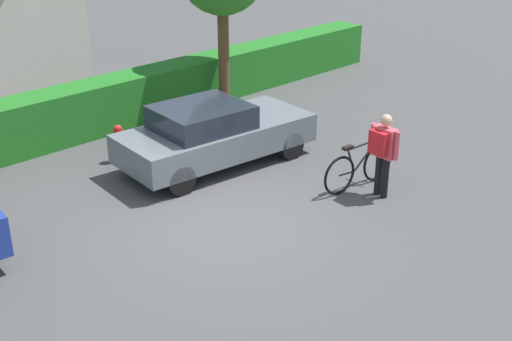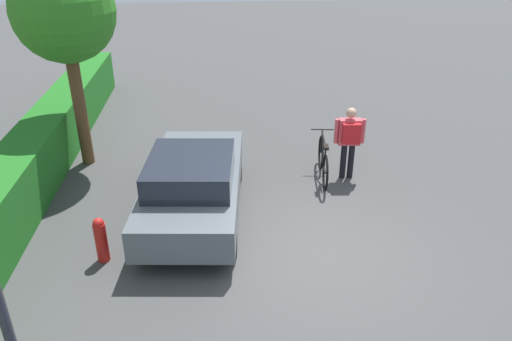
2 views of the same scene
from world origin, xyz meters
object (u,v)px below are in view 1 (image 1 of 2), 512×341
at_px(bicycle, 359,167).
at_px(person_rider, 383,148).
at_px(parked_car_far, 213,134).
at_px(fire_hydrant, 119,143).

xyz_separation_m(bicycle, person_rider, (-0.03, -0.53, 0.56)).
xyz_separation_m(parked_car_far, fire_hydrant, (-1.29, 1.49, -0.27)).
bearing_deg(bicycle, parked_car_far, 114.89).
height_order(bicycle, person_rider, person_rider).
bearing_deg(fire_hydrant, bicycle, -58.85).
bearing_deg(bicycle, fire_hydrant, 121.15).
bearing_deg(parked_car_far, person_rider, -69.23).
bearing_deg(person_rider, bicycle, 86.40).
xyz_separation_m(person_rider, fire_hydrant, (-2.53, 4.77, -0.56)).
relative_size(parked_car_far, bicycle, 2.35).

